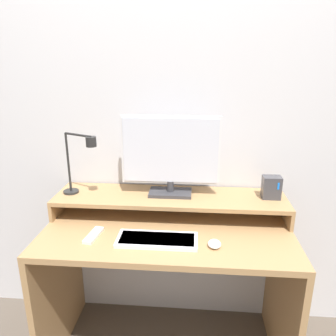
# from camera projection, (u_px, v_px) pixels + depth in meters

# --- Properties ---
(wall_back) EXTENTS (6.00, 0.05, 2.50)m
(wall_back) POSITION_uv_depth(u_px,v_px,m) (173.00, 123.00, 1.84)
(wall_back) COLOR silver
(wall_back) RESTS_ON ground_plane
(desk) EXTENTS (1.25, 0.63, 0.78)m
(desk) POSITION_uv_depth(u_px,v_px,m) (168.00, 267.00, 1.73)
(desk) COLOR #A87F51
(desk) RESTS_ON ground_plane
(monitor_shelf) EXTENTS (1.25, 0.31, 0.11)m
(monitor_shelf) POSITION_uv_depth(u_px,v_px,m) (170.00, 198.00, 1.78)
(monitor_shelf) COLOR #A87F51
(monitor_shelf) RESTS_ON desk
(monitor) EXTENTS (0.52, 0.13, 0.43)m
(monitor) POSITION_uv_depth(u_px,v_px,m) (170.00, 155.00, 1.73)
(monitor) COLOR #38383D
(monitor) RESTS_ON monitor_shelf
(desk_lamp) EXTENTS (0.23, 0.14, 0.34)m
(desk_lamp) POSITION_uv_depth(u_px,v_px,m) (80.00, 160.00, 1.71)
(desk_lamp) COLOR black
(desk_lamp) RESTS_ON monitor_shelf
(router_dock) EXTENTS (0.09, 0.07, 0.12)m
(router_dock) POSITION_uv_depth(u_px,v_px,m) (271.00, 187.00, 1.73)
(router_dock) COLOR #3D3D42
(router_dock) RESTS_ON monitor_shelf
(keyboard) EXTENTS (0.38, 0.15, 0.02)m
(keyboard) POSITION_uv_depth(u_px,v_px,m) (157.00, 240.00, 1.53)
(keyboard) COLOR silver
(keyboard) RESTS_ON desk
(mouse) EXTENTS (0.06, 0.08, 0.03)m
(mouse) POSITION_uv_depth(u_px,v_px,m) (214.00, 244.00, 1.49)
(mouse) COLOR white
(mouse) RESTS_ON desk
(remote_control) EXTENTS (0.07, 0.15, 0.02)m
(remote_control) POSITION_uv_depth(u_px,v_px,m) (94.00, 235.00, 1.57)
(remote_control) COLOR white
(remote_control) RESTS_ON desk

